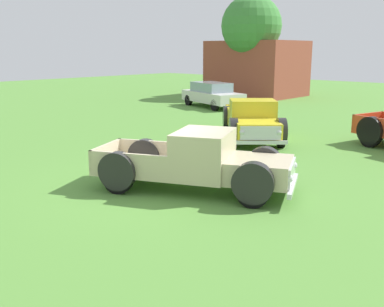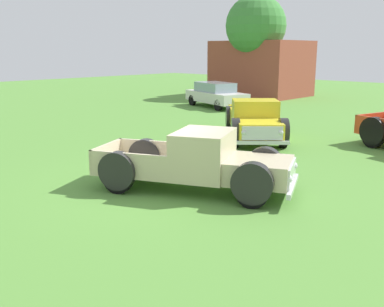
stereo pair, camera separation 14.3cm
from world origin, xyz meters
name	(u,v)px [view 1 (the left image)]	position (x,y,z in m)	size (l,w,h in m)	color
ground_plane	(164,186)	(0.00, 0.00, 0.00)	(80.00, 80.00, 0.00)	#548C38
pickup_truck_foreground	(206,163)	(1.03, 0.41, 0.70)	(5.03, 3.50, 1.46)	#C6B793
pickup_truck_behind_right	(253,121)	(-1.71, 6.33, 0.72)	(4.58, 4.83, 1.51)	yellow
sedan_distant_a	(212,94)	(-9.17, 12.97, 0.76)	(4.67, 3.01, 1.45)	silver
oak_tree_east	(251,26)	(-10.76, 19.08, 4.93)	(4.19, 4.19, 7.04)	brown
brick_pavilion	(257,69)	(-11.15, 20.50, 1.98)	(6.16, 4.99, 3.96)	brown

